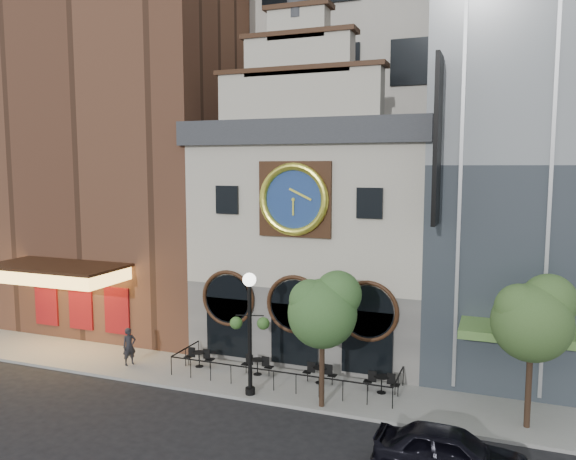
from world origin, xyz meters
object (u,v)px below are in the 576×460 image
at_px(bistro_0, 199,358).
at_px(car_right, 451,453).
at_px(pedestrian, 129,346).
at_px(tree_left, 324,308).
at_px(bistro_1, 257,365).
at_px(tree_right, 534,316).
at_px(bistro_3, 382,383).
at_px(lamppost, 250,320).
at_px(bistro_2, 320,373).

bearing_deg(bistro_0, car_right, -24.38).
height_order(pedestrian, tree_left, tree_left).
relative_size(bistro_1, tree_right, 0.27).
distance_m(bistro_0, tree_right, 15.62).
height_order(bistro_3, car_right, car_right).
bearing_deg(bistro_1, car_right, -31.41).
height_order(bistro_1, lamppost, lamppost).
height_order(tree_left, tree_right, tree_right).
relative_size(bistro_0, tree_left, 0.28).
distance_m(bistro_0, bistro_3, 9.15).
distance_m(bistro_1, tree_left, 5.92).
bearing_deg(car_right, tree_left, 58.44).
height_order(bistro_1, tree_right, tree_right).
bearing_deg(bistro_0, pedestrian, -164.06).
relative_size(bistro_3, tree_left, 0.28).
height_order(lamppost, tree_right, tree_right).
height_order(bistro_0, tree_left, tree_left).
height_order(bistro_2, tree_left, tree_left).
bearing_deg(bistro_3, bistro_1, 179.45).
distance_m(bistro_0, car_right, 13.80).
bearing_deg(bistro_0, tree_left, -17.18).
xyz_separation_m(bistro_1, tree_left, (4.00, -2.27, 3.73)).
relative_size(bistro_3, lamppost, 0.29).
distance_m(bistro_0, bistro_2, 6.27).
bearing_deg(tree_right, bistro_0, 175.43).
bearing_deg(pedestrian, bistro_1, -50.58).
bearing_deg(bistro_0, tree_right, -4.57).
bearing_deg(bistro_1, lamppost, -73.89).
xyz_separation_m(bistro_2, pedestrian, (-9.71, -1.09, 0.48)).
bearing_deg(pedestrian, bistro_3, -55.09).
height_order(bistro_3, lamppost, lamppost).
distance_m(lamppost, tree_right, 11.37).
height_order(bistro_3, tree_right, tree_right).
relative_size(bistro_1, bistro_3, 1.00).
height_order(bistro_2, car_right, car_right).
height_order(bistro_0, bistro_1, same).
height_order(pedestrian, tree_right, tree_right).
bearing_deg(bistro_3, bistro_0, 179.98).
height_order(bistro_0, bistro_3, same).
xyz_separation_m(bistro_1, car_right, (9.42, -5.75, 0.24)).
distance_m(bistro_3, pedestrian, 12.64).
bearing_deg(bistro_3, tree_right, -11.47).
height_order(bistro_2, lamppost, lamppost).
distance_m(lamppost, tree_left, 3.46).
bearing_deg(car_right, bistro_1, 59.79).
xyz_separation_m(bistro_2, lamppost, (-2.47, -2.29, 2.88)).
distance_m(bistro_2, car_right, 8.57).
bearing_deg(bistro_2, tree_left, -69.17).
relative_size(bistro_1, lamppost, 0.29).
xyz_separation_m(bistro_2, tree_right, (8.81, -1.31, 3.89)).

